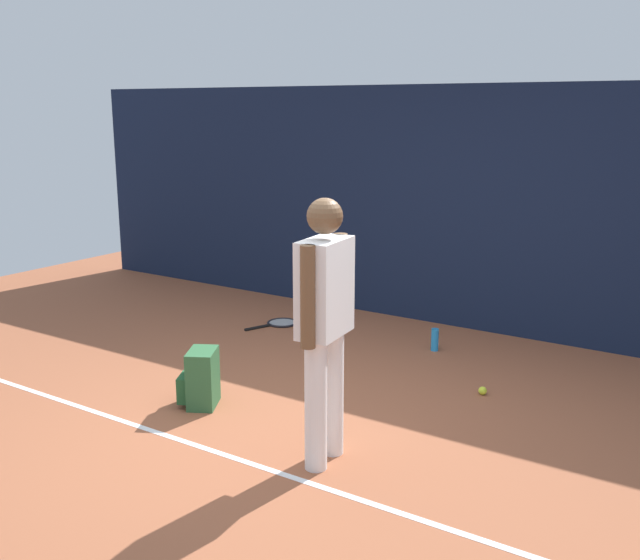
{
  "coord_description": "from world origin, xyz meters",
  "views": [
    {
      "loc": [
        2.85,
        -3.94,
        2.23
      ],
      "look_at": [
        0.0,
        0.4,
        1.0
      ],
      "focal_mm": 41.32,
      "sensor_mm": 36.0,
      "label": 1
    }
  ],
  "objects_px": {
    "tennis_racket": "(280,323)",
    "tennis_ball_near_player": "(483,391)",
    "tennis_player": "(325,316)",
    "backpack": "(201,379)",
    "water_bottle": "(435,340)"
  },
  "relations": [
    {
      "from": "tennis_player",
      "to": "tennis_racket",
      "type": "distance_m",
      "value": 3.21
    },
    {
      "from": "tennis_player",
      "to": "tennis_racket",
      "type": "height_order",
      "value": "tennis_player"
    },
    {
      "from": "tennis_player",
      "to": "backpack",
      "type": "relative_size",
      "value": 3.86
    },
    {
      "from": "water_bottle",
      "to": "tennis_player",
      "type": "bearing_deg",
      "value": -82.19
    },
    {
      "from": "tennis_player",
      "to": "backpack",
      "type": "bearing_deg",
      "value": 73.31
    },
    {
      "from": "tennis_player",
      "to": "tennis_ball_near_player",
      "type": "relative_size",
      "value": 25.76
    },
    {
      "from": "tennis_racket",
      "to": "tennis_ball_near_player",
      "type": "xyz_separation_m",
      "value": [
        2.49,
        -0.67,
        0.02
      ]
    },
    {
      "from": "backpack",
      "to": "tennis_ball_near_player",
      "type": "relative_size",
      "value": 6.67
    },
    {
      "from": "tennis_racket",
      "to": "backpack",
      "type": "bearing_deg",
      "value": -137.99
    },
    {
      "from": "backpack",
      "to": "tennis_ball_near_player",
      "type": "height_order",
      "value": "backpack"
    },
    {
      "from": "tennis_racket",
      "to": "tennis_ball_near_player",
      "type": "distance_m",
      "value": 2.58
    },
    {
      "from": "backpack",
      "to": "water_bottle",
      "type": "distance_m",
      "value": 2.36
    },
    {
      "from": "tennis_player",
      "to": "tennis_ball_near_player",
      "type": "height_order",
      "value": "tennis_player"
    },
    {
      "from": "tennis_player",
      "to": "tennis_ball_near_player",
      "type": "xyz_separation_m",
      "value": [
        0.45,
        1.62,
        -0.93
      ]
    },
    {
      "from": "tennis_player",
      "to": "water_bottle",
      "type": "relative_size",
      "value": 8.04
    }
  ]
}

